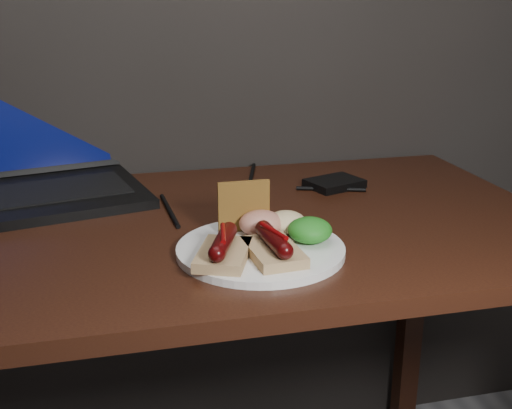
% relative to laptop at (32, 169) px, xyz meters
% --- Properties ---
extents(desk, '(1.40, 0.70, 0.75)m').
position_rel_laptop_xyz_m(desk, '(0.23, -0.25, -0.14)').
color(desk, '#331A0C').
rests_on(desk, ground).
extents(laptop, '(0.46, 0.45, 0.25)m').
position_rel_laptop_xyz_m(laptop, '(0.00, 0.00, 0.00)').
color(laptop, black).
rests_on(laptop, desk).
extents(hard_drive, '(0.13, 0.11, 0.02)m').
position_rel_laptop_xyz_m(hard_drive, '(0.60, -0.10, -0.04)').
color(hard_drive, black).
rests_on(hard_drive, desk).
extents(desk_cables, '(0.99, 0.37, 0.01)m').
position_rel_laptop_xyz_m(desk_cables, '(0.23, -0.11, -0.05)').
color(desk_cables, black).
rests_on(desk_cables, desk).
extents(plate, '(0.33, 0.33, 0.01)m').
position_rel_laptop_xyz_m(plate, '(0.37, -0.41, -0.04)').
color(plate, white).
rests_on(plate, desk).
extents(bread_sausage_left, '(0.11, 0.13, 0.04)m').
position_rel_laptop_xyz_m(bread_sausage_left, '(0.30, -0.44, -0.02)').
color(bread_sausage_left, tan).
rests_on(bread_sausage_left, plate).
extents(bread_sausage_center, '(0.08, 0.12, 0.04)m').
position_rel_laptop_xyz_m(bread_sausage_center, '(0.37, -0.45, -0.02)').
color(bread_sausage_center, tan).
rests_on(bread_sausage_center, plate).
extents(crispbread, '(0.09, 0.01, 0.08)m').
position_rel_laptop_xyz_m(crispbread, '(0.36, -0.34, 0.00)').
color(crispbread, olive).
rests_on(crispbread, plate).
extents(salad_greens, '(0.07, 0.07, 0.04)m').
position_rel_laptop_xyz_m(salad_greens, '(0.45, -0.41, -0.02)').
color(salad_greens, '#155A12').
rests_on(salad_greens, plate).
extents(salsa_mound, '(0.07, 0.07, 0.04)m').
position_rel_laptop_xyz_m(salsa_mound, '(0.38, -0.36, -0.02)').
color(salsa_mound, maroon).
rests_on(salsa_mound, plate).
extents(coleslaw_mound, '(0.06, 0.06, 0.04)m').
position_rel_laptop_xyz_m(coleslaw_mound, '(0.42, -0.36, -0.02)').
color(coleslaw_mound, beige).
rests_on(coleslaw_mound, plate).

